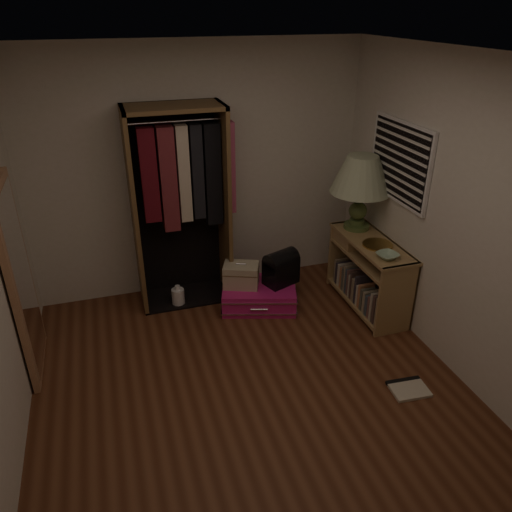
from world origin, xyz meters
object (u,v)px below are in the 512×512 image
(pink_suitcase, at_px, (259,295))
(console_bookshelf, at_px, (366,271))
(black_bag, at_px, (281,267))
(open_wardrobe, at_px, (182,191))
(white_jug, at_px, (178,297))
(floor_mirror, at_px, (21,281))
(table_lamp, at_px, (361,176))
(train_case, at_px, (241,275))

(pink_suitcase, bearing_deg, console_bookshelf, 1.45)
(pink_suitcase, xyz_separation_m, black_bag, (0.24, -0.02, 0.31))
(open_wardrobe, xyz_separation_m, white_jug, (-0.15, -0.17, -1.11))
(floor_mirror, bearing_deg, white_jug, 24.12)
(table_lamp, distance_m, white_jug, 2.27)
(floor_mirror, bearing_deg, open_wardrobe, 27.31)
(train_case, height_order, white_jug, train_case)
(pink_suitcase, relative_size, white_jug, 3.91)
(table_lamp, bearing_deg, white_jug, 172.53)
(black_bag, relative_size, table_lamp, 0.50)
(floor_mirror, relative_size, table_lamp, 2.16)
(floor_mirror, relative_size, black_bag, 4.28)
(open_wardrobe, height_order, train_case, open_wardrobe)
(floor_mirror, relative_size, pink_suitcase, 1.87)
(train_case, xyz_separation_m, white_jug, (-0.64, 0.20, -0.26))
(open_wardrobe, xyz_separation_m, train_case, (0.49, -0.37, -0.85))
(open_wardrobe, distance_m, train_case, 1.05)
(floor_mirror, height_order, train_case, floor_mirror)
(pink_suitcase, bearing_deg, black_bag, 12.76)
(open_wardrobe, height_order, black_bag, open_wardrobe)
(open_wardrobe, xyz_separation_m, table_lamp, (1.75, -0.42, 0.11))
(open_wardrobe, height_order, pink_suitcase, open_wardrobe)
(open_wardrobe, bearing_deg, pink_suitcase, -32.21)
(black_bag, bearing_deg, pink_suitcase, 154.67)
(open_wardrobe, bearing_deg, table_lamp, -13.41)
(console_bookshelf, bearing_deg, train_case, 164.20)
(black_bag, bearing_deg, white_jug, 144.57)
(white_jug, bearing_deg, black_bag, -14.44)
(console_bookshelf, relative_size, train_case, 2.61)
(black_bag, bearing_deg, table_lamp, -19.48)
(floor_mirror, bearing_deg, console_bookshelf, 0.78)
(train_case, xyz_separation_m, black_bag, (0.41, -0.07, 0.07))
(console_bookshelf, distance_m, train_case, 1.31)
(white_jug, bearing_deg, train_case, -17.35)
(pink_suitcase, relative_size, table_lamp, 1.15)
(console_bookshelf, height_order, train_case, console_bookshelf)
(open_wardrobe, bearing_deg, floor_mirror, -152.69)
(pink_suitcase, bearing_deg, train_case, -179.57)
(pink_suitcase, bearing_deg, open_wardrobe, 164.89)
(console_bookshelf, relative_size, white_jug, 4.82)
(console_bookshelf, height_order, open_wardrobe, open_wardrobe)
(floor_mirror, xyz_separation_m, pink_suitcase, (2.16, 0.35, -0.73))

